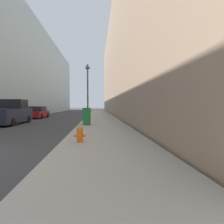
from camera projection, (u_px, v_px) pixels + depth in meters
The scene contains 8 objects.
sidewalk_right at pixel (100, 117), 22.78m from camera, with size 3.81×60.00×0.13m.
building_left_glass at pixel (5, 69), 29.13m from camera, with size 12.00×60.00×15.43m.
building_right_stone at pixel (145, 63), 31.06m from camera, with size 12.00×60.00×18.49m.
fire_hydrant at pixel (80, 134), 7.13m from camera, with size 0.49×0.38×0.65m.
trash_bin at pixel (87, 116), 13.56m from camera, with size 0.61×0.57×1.30m.
lamppost at pixel (88, 84), 15.76m from camera, with size 0.46×0.46×5.27m.
pickup_truck at pixel (11, 114), 15.07m from camera, with size 2.04×5.03×2.16m.
parked_sedan_near at pixel (38, 113), 22.36m from camera, with size 1.80×4.43×1.49m.
Camera 1 is at (5.09, -4.79, 1.64)m, focal length 28.00 mm.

